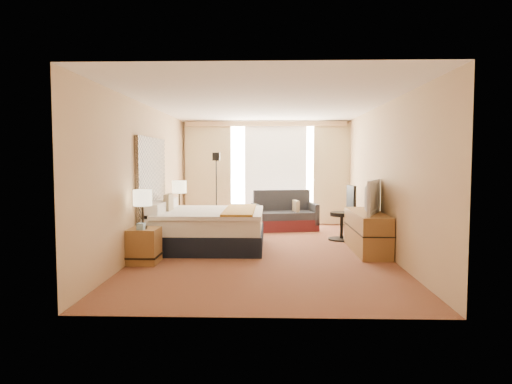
{
  "coord_description": "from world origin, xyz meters",
  "views": [
    {
      "loc": [
        0.1,
        -8.08,
        1.62
      ],
      "look_at": [
        -0.15,
        0.4,
        1.02
      ],
      "focal_mm": 32.0,
      "sensor_mm": 36.0,
      "label": 1
    }
  ],
  "objects_px": {
    "bed": "(207,228)",
    "desk_chair": "(345,216)",
    "nightstand_right": "(177,224)",
    "lamp_right": "(179,188)",
    "nightstand_left": "(144,246)",
    "loveseat": "(284,217)",
    "lamp_left": "(143,199)",
    "media_dresser": "(367,232)",
    "television": "(368,197)",
    "floor_lamp": "(216,175)"
  },
  "relations": [
    {
      "from": "nightstand_left",
      "to": "desk_chair",
      "type": "xyz_separation_m",
      "value": [
        3.49,
        2.19,
        0.22
      ]
    },
    {
      "from": "nightstand_left",
      "to": "loveseat",
      "type": "distance_m",
      "value": 4.23
    },
    {
      "from": "television",
      "to": "loveseat",
      "type": "bearing_deg",
      "value": 48.18
    },
    {
      "from": "nightstand_right",
      "to": "lamp_right",
      "type": "height_order",
      "value": "lamp_right"
    },
    {
      "from": "media_dresser",
      "to": "desk_chair",
      "type": "relative_size",
      "value": 1.62
    },
    {
      "from": "floor_lamp",
      "to": "lamp_right",
      "type": "relative_size",
      "value": 2.83
    },
    {
      "from": "desk_chair",
      "to": "bed",
      "type": "bearing_deg",
      "value": -170.71
    },
    {
      "from": "floor_lamp",
      "to": "lamp_right",
      "type": "bearing_deg",
      "value": -121.19
    },
    {
      "from": "bed",
      "to": "loveseat",
      "type": "height_order",
      "value": "bed"
    },
    {
      "from": "nightstand_right",
      "to": "television",
      "type": "distance_m",
      "value": 4.1
    },
    {
      "from": "bed",
      "to": "floor_lamp",
      "type": "bearing_deg",
      "value": 92.18
    },
    {
      "from": "loveseat",
      "to": "floor_lamp",
      "type": "bearing_deg",
      "value": 165.94
    },
    {
      "from": "nightstand_left",
      "to": "lamp_right",
      "type": "height_order",
      "value": "lamp_right"
    },
    {
      "from": "floor_lamp",
      "to": "lamp_right",
      "type": "height_order",
      "value": "floor_lamp"
    },
    {
      "from": "television",
      "to": "desk_chair",
      "type": "bearing_deg",
      "value": 28.67
    },
    {
      "from": "media_dresser",
      "to": "bed",
      "type": "xyz_separation_m",
      "value": [
        -2.89,
        0.23,
        0.01
      ]
    },
    {
      "from": "nightstand_right",
      "to": "loveseat",
      "type": "distance_m",
      "value": 2.54
    },
    {
      "from": "nightstand_right",
      "to": "floor_lamp",
      "type": "distance_m",
      "value": 1.67
    },
    {
      "from": "nightstand_left",
      "to": "bed",
      "type": "bearing_deg",
      "value": 57.77
    },
    {
      "from": "lamp_left",
      "to": "media_dresser",
      "type": "bearing_deg",
      "value": 16.59
    },
    {
      "from": "desk_chair",
      "to": "lamp_right",
      "type": "xyz_separation_m",
      "value": [
        -3.43,
        0.34,
        0.55
      ]
    },
    {
      "from": "media_dresser",
      "to": "lamp_right",
      "type": "relative_size",
      "value": 2.84
    },
    {
      "from": "nightstand_left",
      "to": "television",
      "type": "relative_size",
      "value": 0.54
    },
    {
      "from": "bed",
      "to": "loveseat",
      "type": "xyz_separation_m",
      "value": [
        1.5,
        2.26,
        -0.06
      ]
    },
    {
      "from": "floor_lamp",
      "to": "lamp_left",
      "type": "xyz_separation_m",
      "value": [
        -0.72,
        -3.68,
        -0.25
      ]
    },
    {
      "from": "desk_chair",
      "to": "lamp_left",
      "type": "bearing_deg",
      "value": -156.7
    },
    {
      "from": "bed",
      "to": "lamp_right",
      "type": "bearing_deg",
      "value": 120.97
    },
    {
      "from": "lamp_left",
      "to": "television",
      "type": "bearing_deg",
      "value": 12.96
    },
    {
      "from": "media_dresser",
      "to": "desk_chair",
      "type": "bearing_deg",
      "value": 100.29
    },
    {
      "from": "nightstand_left",
      "to": "floor_lamp",
      "type": "xyz_separation_m",
      "value": [
        0.72,
        3.63,
        0.99
      ]
    },
    {
      "from": "lamp_left",
      "to": "television",
      "type": "distance_m",
      "value": 3.74
    },
    {
      "from": "nightstand_left",
      "to": "bed",
      "type": "height_order",
      "value": "bed"
    },
    {
      "from": "media_dresser",
      "to": "lamp_left",
      "type": "distance_m",
      "value": 3.92
    },
    {
      "from": "floor_lamp",
      "to": "lamp_left",
      "type": "distance_m",
      "value": 3.76
    },
    {
      "from": "nightstand_left",
      "to": "nightstand_right",
      "type": "height_order",
      "value": "same"
    },
    {
      "from": "floor_lamp",
      "to": "television",
      "type": "xyz_separation_m",
      "value": [
        2.93,
        -2.84,
        -0.28
      ]
    },
    {
      "from": "floor_lamp",
      "to": "lamp_right",
      "type": "distance_m",
      "value": 1.3
    },
    {
      "from": "floor_lamp",
      "to": "desk_chair",
      "type": "height_order",
      "value": "floor_lamp"
    },
    {
      "from": "nightstand_right",
      "to": "bed",
      "type": "relative_size",
      "value": 0.27
    },
    {
      "from": "lamp_right",
      "to": "television",
      "type": "xyz_separation_m",
      "value": [
        3.59,
        -1.75,
        -0.05
      ]
    },
    {
      "from": "television",
      "to": "nightstand_left",
      "type": "bearing_deg",
      "value": 124.44
    },
    {
      "from": "lamp_left",
      "to": "lamp_right",
      "type": "height_order",
      "value": "lamp_right"
    },
    {
      "from": "bed",
      "to": "desk_chair",
      "type": "relative_size",
      "value": 1.85
    },
    {
      "from": "nightstand_right",
      "to": "media_dresser",
      "type": "xyz_separation_m",
      "value": [
        3.7,
        -1.45,
        0.07
      ]
    },
    {
      "from": "lamp_left",
      "to": "nightstand_right",
      "type": "bearing_deg",
      "value": 90.03
    },
    {
      "from": "media_dresser",
      "to": "television",
      "type": "relative_size",
      "value": 1.78
    },
    {
      "from": "nightstand_left",
      "to": "lamp_right",
      "type": "bearing_deg",
      "value": 88.68
    },
    {
      "from": "nightstand_right",
      "to": "lamp_left",
      "type": "relative_size",
      "value": 0.9
    },
    {
      "from": "bed",
      "to": "loveseat",
      "type": "bearing_deg",
      "value": 56.39
    },
    {
      "from": "lamp_right",
      "to": "media_dresser",
      "type": "bearing_deg",
      "value": -22.18
    }
  ]
}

